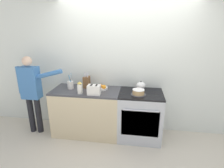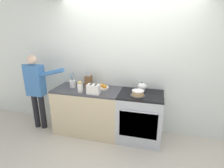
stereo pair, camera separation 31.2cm
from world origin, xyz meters
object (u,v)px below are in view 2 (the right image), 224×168
(knife_block, at_px, (88,81))
(person_baker, at_px, (36,86))
(layer_cake, at_px, (138,93))
(utensil_crock, at_px, (73,83))
(stove_range, at_px, (140,117))
(toaster, at_px, (94,89))
(tea_kettle, at_px, (142,87))
(milk_carton, at_px, (80,87))
(fruit_bowl, at_px, (102,87))

(knife_block, distance_m, person_baker, 1.04)
(layer_cake, bearing_deg, utensil_crock, 174.40)
(stove_range, xyz_separation_m, layer_cake, (-0.05, -0.10, 0.49))
(layer_cake, height_order, toaster, toaster)
(toaster, bearing_deg, tea_kettle, 25.96)
(knife_block, bearing_deg, person_baker, -164.63)
(utensil_crock, distance_m, milk_carton, 0.35)
(toaster, height_order, milk_carton, milk_carton)
(knife_block, relative_size, milk_carton, 1.42)
(knife_block, distance_m, fruit_bowl, 0.30)
(tea_kettle, bearing_deg, utensil_crock, -173.13)
(layer_cake, distance_m, utensil_crock, 1.29)
(layer_cake, xyz_separation_m, milk_carton, (-1.02, -0.10, 0.06))
(milk_carton, xyz_separation_m, person_baker, (-0.98, 0.07, -0.10))
(tea_kettle, xyz_separation_m, milk_carton, (-1.06, -0.39, 0.03))
(stove_range, distance_m, fruit_bowl, 0.90)
(utensil_crock, bearing_deg, milk_carton, -40.85)
(toaster, xyz_separation_m, milk_carton, (-0.25, 0.00, 0.02))
(knife_block, relative_size, toaster, 1.33)
(layer_cake, xyz_separation_m, tea_kettle, (0.04, 0.28, 0.03))
(utensil_crock, relative_size, person_baker, 0.21)
(stove_range, distance_m, tea_kettle, 0.55)
(layer_cake, distance_m, milk_carton, 1.02)
(tea_kettle, height_order, fruit_bowl, tea_kettle)
(tea_kettle, distance_m, knife_block, 1.04)
(knife_block, relative_size, utensil_crock, 0.98)
(tea_kettle, bearing_deg, layer_cake, -98.40)
(knife_block, height_order, fruit_bowl, knife_block)
(milk_carton, bearing_deg, stove_range, 10.67)
(toaster, relative_size, person_baker, 0.16)
(layer_cake, height_order, person_baker, person_baker)
(layer_cake, xyz_separation_m, knife_block, (-1.00, 0.24, 0.07))
(layer_cake, height_order, knife_block, knife_block)
(stove_range, relative_size, toaster, 3.79)
(knife_block, xyz_separation_m, utensil_crock, (-0.28, -0.12, -0.03))
(tea_kettle, bearing_deg, fruit_bowl, -172.57)
(layer_cake, distance_m, toaster, 0.77)
(utensil_crock, distance_m, fruit_bowl, 0.58)
(tea_kettle, xyz_separation_m, fruit_bowl, (-0.75, -0.10, -0.04))
(utensil_crock, bearing_deg, person_baker, -167.61)
(knife_block, bearing_deg, milk_carton, -93.22)
(toaster, height_order, person_baker, person_baker)
(stove_range, bearing_deg, layer_cake, -116.95)
(stove_range, relative_size, person_baker, 0.59)
(knife_block, distance_m, toaster, 0.42)
(stove_range, distance_m, milk_carton, 1.22)
(fruit_bowl, xyz_separation_m, person_baker, (-1.28, -0.22, -0.03))
(toaster, relative_size, milk_carton, 1.07)
(toaster, distance_m, milk_carton, 0.26)
(stove_range, xyz_separation_m, milk_carton, (-1.06, -0.20, 0.56))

